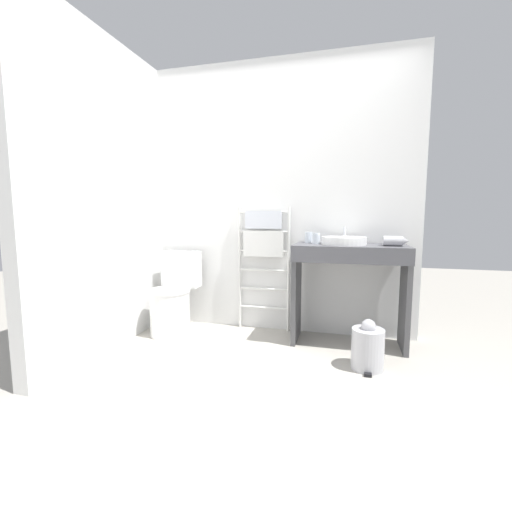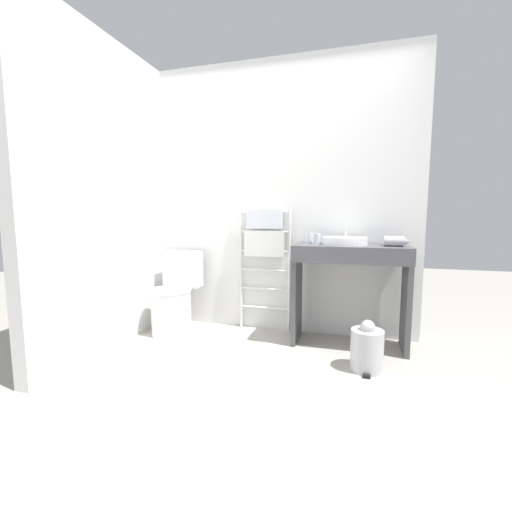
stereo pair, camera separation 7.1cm
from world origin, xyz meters
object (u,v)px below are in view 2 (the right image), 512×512
(towel_radiator, at_px, (264,244))
(cup_near_edge, at_px, (317,238))
(sink_basin, at_px, (345,241))
(toilet, at_px, (175,299))
(cup_near_wall, at_px, (309,238))
(trash_bin, at_px, (367,349))
(hair_dryer, at_px, (395,241))

(towel_radiator, distance_m, cup_near_edge, 0.53)
(sink_basin, distance_m, cup_near_edge, 0.24)
(toilet, bearing_deg, cup_near_wall, 10.02)
(cup_near_wall, bearing_deg, trash_bin, -49.00)
(hair_dryer, relative_size, trash_bin, 0.53)
(cup_near_edge, distance_m, hair_dryer, 0.64)
(cup_near_wall, xyz_separation_m, cup_near_edge, (0.07, -0.06, -0.00))
(cup_near_wall, xyz_separation_m, trash_bin, (0.50, -0.58, -0.76))
(towel_radiator, xyz_separation_m, cup_near_edge, (0.51, -0.13, 0.07))
(cup_near_wall, relative_size, trash_bin, 0.26)
(sink_basin, xyz_separation_m, hair_dryer, (0.39, -0.04, 0.01))
(hair_dryer, bearing_deg, trash_bin, -114.60)
(towel_radiator, distance_m, trash_bin, 1.33)
(towel_radiator, relative_size, cup_near_wall, 12.25)
(cup_near_wall, xyz_separation_m, hair_dryer, (0.70, -0.14, -0.01))
(towel_radiator, xyz_separation_m, hair_dryer, (1.14, -0.21, 0.07))
(towel_radiator, height_order, cup_near_edge, towel_radiator)
(toilet, bearing_deg, towel_radiator, 19.42)
(towel_radiator, relative_size, trash_bin, 3.22)
(cup_near_edge, bearing_deg, toilet, -173.23)
(cup_near_wall, height_order, cup_near_edge, cup_near_wall)
(cup_near_wall, bearing_deg, toilet, -169.98)
(toilet, relative_size, towel_radiator, 0.65)
(cup_near_wall, distance_m, hair_dryer, 0.72)
(sink_basin, relative_size, cup_near_edge, 4.07)
(towel_radiator, xyz_separation_m, sink_basin, (0.75, -0.17, 0.06))
(hair_dryer, xyz_separation_m, trash_bin, (-0.20, -0.44, -0.75))
(sink_basin, relative_size, cup_near_wall, 3.84)
(trash_bin, bearing_deg, cup_near_edge, 129.85)
(towel_radiator, relative_size, sink_basin, 3.19)
(towel_radiator, xyz_separation_m, cup_near_wall, (0.43, -0.07, 0.08))
(cup_near_edge, height_order, hair_dryer, cup_near_edge)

